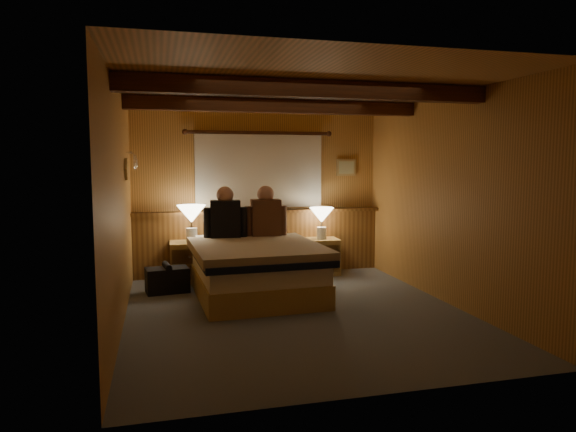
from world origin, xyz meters
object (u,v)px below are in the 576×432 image
object	(u,v)px
person_right	(266,215)
lamp_left	(191,216)
lamp_right	(322,217)
nightstand_right	(322,256)
duffel_bag	(167,279)
bed	(255,268)
person_left	(225,216)
nightstand_left	(189,262)

from	to	relation	value
person_right	lamp_left	bearing A→B (deg)	166.04
lamp_right	nightstand_right	bearing A→B (deg)	60.83
duffel_bag	bed	bearing A→B (deg)	-29.97
bed	person_right	xyz separation A→B (m)	(0.27, 0.63, 0.59)
person_left	person_right	size ratio (longest dim) A/B	1.00
bed	nightstand_right	xyz separation A→B (m)	(1.17, 0.97, -0.08)
lamp_right	person_left	size ratio (longest dim) A/B	0.66
lamp_right	lamp_left	bearing A→B (deg)	-179.39
nightstand_left	lamp_left	bearing A→B (deg)	-42.24
bed	person_right	world-z (taller)	person_right
bed	lamp_right	xyz separation A→B (m)	(1.15, 0.93, 0.51)
lamp_right	person_left	xyz separation A→B (m)	(-1.43, -0.33, 0.08)
bed	lamp_left	bearing A→B (deg)	125.14
lamp_left	person_right	size ratio (longest dim) A/B	0.73
nightstand_left	lamp_left	world-z (taller)	lamp_left
nightstand_right	lamp_left	bearing A→B (deg)	-174.94
bed	person_right	size ratio (longest dim) A/B	2.81
nightstand_right	bed	bearing A→B (deg)	-137.10
person_right	duffel_bag	size ratio (longest dim) A/B	1.25
nightstand_right	person_left	xyz separation A→B (m)	(-1.45, -0.36, 0.66)
bed	person_right	distance (m)	0.90
duffel_bag	person_left	bearing A→B (deg)	5.38
person_left	lamp_left	bearing A→B (deg)	148.97
nightstand_left	lamp_left	xyz separation A→B (m)	(0.05, -0.04, 0.63)
duffel_bag	lamp_left	bearing A→B (deg)	46.99
lamp_left	duffel_bag	world-z (taller)	lamp_left
nightstand_left	bed	bearing A→B (deg)	-51.00
nightstand_left	person_right	bearing A→B (deg)	-16.96
person_right	bed	bearing A→B (deg)	-110.45
person_right	person_left	bearing A→B (deg)	-175.02
bed	nightstand_right	bearing A→B (deg)	37.09
lamp_left	duffel_bag	distance (m)	0.95
bed	person_left	bearing A→B (deg)	112.62
nightstand_right	lamp_right	distance (m)	0.58
nightstand_left	person_left	world-z (taller)	person_left
lamp_left	lamp_right	size ratio (longest dim) A/B	1.10
nightstand_right	lamp_right	world-z (taller)	lamp_right
lamp_left	person_left	distance (m)	0.52
lamp_right	duffel_bag	distance (m)	2.36
nightstand_right	person_left	bearing A→B (deg)	-162.57
lamp_left	duffel_bag	size ratio (longest dim) A/B	0.91
lamp_right	person_left	distance (m)	1.47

